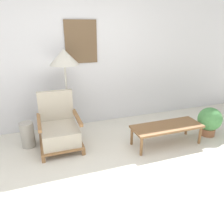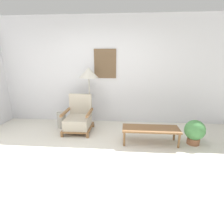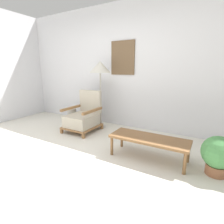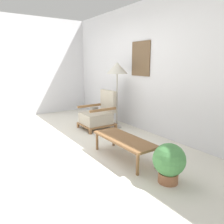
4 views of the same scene
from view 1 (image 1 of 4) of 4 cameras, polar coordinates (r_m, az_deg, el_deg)
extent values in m
plane|color=silver|center=(2.71, 4.21, -20.68)|extent=(14.00, 14.00, 0.00)
cube|color=silver|center=(4.07, -7.71, 14.92)|extent=(8.00, 0.06, 2.70)
cube|color=brown|center=(4.00, -8.09, 17.67)|extent=(0.56, 0.02, 0.72)
cube|color=olive|center=(3.32, -17.47, -11.71)|extent=(0.05, 0.05, 0.09)
cube|color=olive|center=(3.36, -7.45, -10.31)|extent=(0.05, 0.05, 0.09)
cube|color=olive|center=(3.89, -18.01, -6.56)|extent=(0.05, 0.05, 0.09)
cube|color=olive|center=(3.93, -9.54, -5.44)|extent=(0.05, 0.05, 0.09)
cube|color=olive|center=(3.58, -13.22, -7.48)|extent=(0.63, 0.71, 0.03)
cube|color=#BCB29E|center=(3.50, -13.37, -5.70)|extent=(0.55, 0.61, 0.24)
cube|color=#BCB29E|center=(3.66, -14.50, 1.69)|extent=(0.55, 0.08, 0.49)
cube|color=olive|center=(3.41, -18.52, -2.58)|extent=(0.05, 0.65, 0.05)
cube|color=olive|center=(3.45, -9.06, -1.37)|extent=(0.05, 0.65, 0.05)
cylinder|color=#B7B2A8|center=(4.01, -10.89, -5.47)|extent=(0.21, 0.21, 0.03)
cylinder|color=#B7B2A8|center=(3.77, -11.55, 2.89)|extent=(0.03, 0.03, 1.21)
cone|color=beige|center=(3.61, -12.43, 13.87)|extent=(0.47, 0.47, 0.24)
cube|color=brown|center=(3.60, 14.16, -3.71)|extent=(1.14, 0.43, 0.04)
cylinder|color=brown|center=(3.30, 7.68, -8.95)|extent=(0.04, 0.04, 0.30)
cylinder|color=brown|center=(3.86, 22.00, -5.68)|extent=(0.04, 0.04, 0.30)
cylinder|color=brown|center=(3.57, 5.18, -6.31)|extent=(0.04, 0.04, 0.30)
cylinder|color=brown|center=(4.09, 18.90, -3.65)|extent=(0.04, 0.04, 0.30)
cylinder|color=#9E998E|center=(3.73, -21.19, -5.57)|extent=(0.21, 0.21, 0.41)
cylinder|color=#935B3D|center=(4.24, 23.69, -4.65)|extent=(0.25, 0.25, 0.13)
sphere|color=#4C8E4C|center=(4.15, 24.18, -1.69)|extent=(0.41, 0.41, 0.41)
camera|label=2|loc=(1.52, 94.19, -7.29)|focal=28.00mm
camera|label=3|loc=(2.67, 61.27, -1.02)|focal=28.00mm
camera|label=4|loc=(4.50, 61.31, 5.95)|focal=35.00mm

